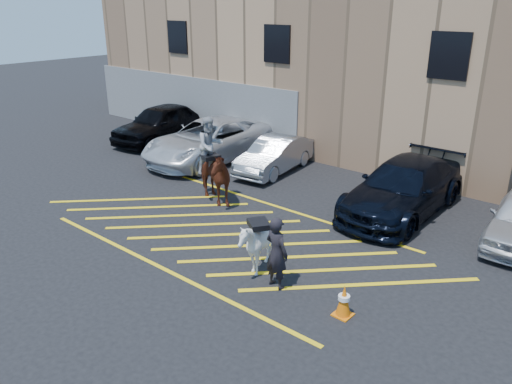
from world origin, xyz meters
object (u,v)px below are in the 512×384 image
Objects in this scene: car_white_pickup at (210,140)px; mounted_bay at (211,168)px; car_blue_suv at (403,188)px; car_silver_sedan at (275,155)px; saddled_white at (259,245)px; traffic_cone at (344,301)px; car_black_suv at (160,123)px; handler at (277,253)px.

mounted_bay is (3.29, -3.23, 0.31)m from car_white_pickup.
mounted_bay reaches higher than car_blue_suv.
car_white_pickup reaches higher than car_silver_sedan.
car_blue_suv is (5.53, -0.58, 0.15)m from car_silver_sedan.
saddled_white reaches higher than traffic_cone.
car_white_pickup is at bearing -15.61° from car_black_suv.
car_blue_suv is at bearing 79.09° from saddled_white.
mounted_bay is at bearing -148.24° from car_blue_suv.
mounted_bay is (-4.88, 2.79, 0.27)m from handler.
car_silver_sedan is at bearing 9.99° from car_white_pickup.
mounted_bay is (-5.22, -3.23, 0.34)m from car_blue_suv.
car_black_suv is 13.77m from handler.
traffic_cone is at bearing -6.28° from saddled_white.
car_black_suv is 8.15m from mounted_bay.
mounted_bay is 7.29m from traffic_cone.
handler reaches higher than car_black_suv.
car_blue_suv is (12.40, -0.64, -0.05)m from car_black_suv.
car_black_suv is 3.94m from car_white_pickup.
handler reaches higher than traffic_cone.
car_black_suv is 6.94× the size of traffic_cone.
handler reaches higher than saddled_white.
car_white_pickup is (3.88, -0.63, -0.02)m from car_black_suv.
mounted_bay is at bearing 157.28° from traffic_cone.
traffic_cone is (2.57, -0.28, -0.36)m from saddled_white.
mounted_bay reaches higher than car_silver_sedan.
car_white_pickup reaches higher than saddled_white.
car_blue_suv is 3.24× the size of saddled_white.
traffic_cone is at bearing -76.28° from car_blue_suv.
car_blue_suv is 6.15m from mounted_bay.
mounted_bay reaches higher than saddled_white.
car_black_suv is at bearing 177.11° from car_blue_suv.
car_blue_suv is at bearing -12.60° from car_silver_sedan.
car_white_pickup is 3.50× the size of saddled_white.
traffic_cone is (13.86, -6.66, -0.50)m from car_black_suv.
car_blue_suv is 5.85m from saddled_white.
traffic_cone is (1.46, -6.02, -0.45)m from car_blue_suv.
handler reaches higher than car_white_pickup.
handler is at bearing -93.19° from car_blue_suv.
handler is at bearing -58.45° from car_silver_sedan.
car_white_pickup is 1.51× the size of car_silver_sedan.
car_white_pickup is 3.04m from car_silver_sedan.
car_black_suv is at bearing 150.53° from saddled_white.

